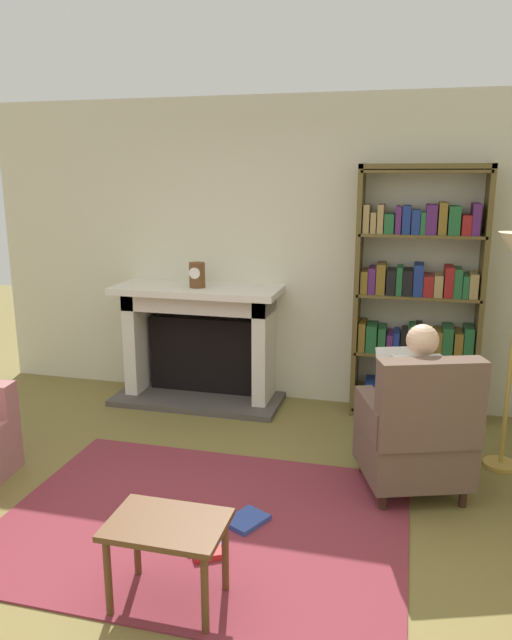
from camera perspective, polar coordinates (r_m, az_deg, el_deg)
name	(u,v)px	position (r m, az deg, el deg)	size (l,w,h in m)	color
ground	(185,552)	(3.60, -6.71, -20.92)	(14.00, 14.00, 0.00)	olive
back_wall	(282,253)	(5.47, 2.50, 6.33)	(5.60, 0.10, 2.70)	beige
area_rug	(203,522)	(3.84, -5.03, -18.44)	(2.40, 1.80, 0.01)	maroon
fireplace	(201,339)	(5.57, -5.23, -1.78)	(1.53, 0.64, 1.07)	#4C4742
mantel_clock	(197,275)	(5.34, -5.57, 4.25)	(0.14, 0.14, 0.22)	brown
bookshelf	(417,299)	(5.19, 14.95, 1.95)	(1.03, 0.32, 2.12)	brown
armchair_reading	(417,434)	(4.06, 14.96, -10.33)	(0.81, 0.80, 0.97)	#331E14
seated_reader	(413,398)	(4.08, 14.57, -7.16)	(0.48, 0.59, 1.14)	silver
side_table	(167,535)	(3.07, -8.37, -19.40)	(0.56, 0.39, 0.44)	brown
scattered_books	(217,534)	(3.68, -3.66, -19.49)	(0.51, 0.61, 0.03)	#334CA5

